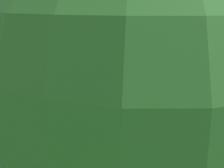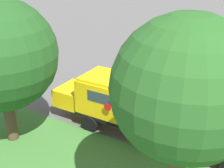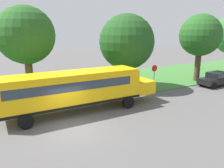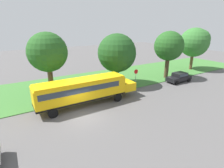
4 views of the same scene
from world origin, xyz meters
name	(u,v)px [view 2 (image 2 of 4)]	position (x,y,z in m)	size (l,w,h in m)	color
ground_plane	(196,124)	(0.00, 0.00, 0.00)	(120.00, 120.00, 0.00)	#565454
school_bus	(163,110)	(-2.71, 1.22, 1.92)	(2.84, 12.42, 3.16)	yellow
oak_tree_beside_bus	(186,92)	(-7.74, -1.40, 5.69)	(4.98, 4.98, 8.28)	brown
oak_tree_roadside_mid	(2,53)	(-6.75, 8.42, 5.10)	(5.77, 5.77, 7.90)	#4C3826
stop_sign	(15,89)	(-4.60, 10.37, 1.74)	(0.08, 0.68, 2.74)	gray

